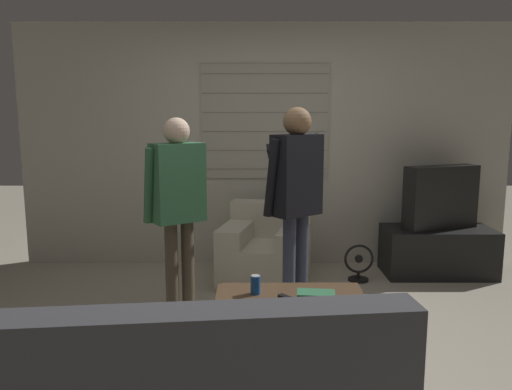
{
  "coord_description": "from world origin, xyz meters",
  "views": [
    {
      "loc": [
        -0.1,
        -3.3,
        1.61
      ],
      "look_at": [
        -0.09,
        0.49,
        1.0
      ],
      "focal_mm": 35.0,
      "sensor_mm": 36.0,
      "label": 1
    }
  ],
  "objects": [
    {
      "name": "person_left_standing",
      "position": [
        -0.7,
        0.46,
        1.0
      ],
      "size": [
        0.49,
        0.76,
        1.59
      ],
      "rotation": [
        0.0,
        0.0,
        0.61
      ],
      "color": "#4C4233",
      "rests_on": "ground_plane"
    },
    {
      "name": "ground_plane",
      "position": [
        0.0,
        0.0,
        0.0
      ],
      "size": [
        16.0,
        16.0,
        0.0
      ],
      "primitive_type": "plane",
      "color": "#B2A893"
    },
    {
      "name": "tv",
      "position": [
        1.75,
        1.6,
        0.8
      ],
      "size": [
        0.8,
        0.47,
        0.63
      ],
      "rotation": [
        0.0,
        0.0,
        3.51
      ],
      "color": "black",
      "rests_on": "tv_stand"
    },
    {
      "name": "tv_stand",
      "position": [
        1.75,
        1.6,
        0.24
      ],
      "size": [
        1.08,
        0.53,
        0.48
      ],
      "color": "black",
      "rests_on": "ground_plane"
    },
    {
      "name": "spare_remote",
      "position": [
        0.1,
        -0.26,
        0.45
      ],
      "size": [
        0.12,
        0.12,
        0.02
      ],
      "rotation": [
        0.0,
        0.0,
        0.72
      ],
      "color": "black",
      "rests_on": "coffee_table"
    },
    {
      "name": "person_right_standing",
      "position": [
        0.21,
        0.53,
        1.06
      ],
      "size": [
        0.49,
        0.82,
        1.67
      ],
      "rotation": [
        0.0,
        0.0,
        0.67
      ],
      "color": "#33384C",
      "rests_on": "ground_plane"
    },
    {
      "name": "book_stack",
      "position": [
        0.28,
        -0.29,
        0.47
      ],
      "size": [
        0.25,
        0.16,
        0.06
      ],
      "color": "#75387F",
      "rests_on": "coffee_table"
    },
    {
      "name": "armchair_beige",
      "position": [
        0.0,
        1.39,
        0.31
      ],
      "size": [
        0.95,
        0.92,
        0.75
      ],
      "rotation": [
        0.0,
        0.0,
        2.92
      ],
      "color": "beige",
      "rests_on": "ground_plane"
    },
    {
      "name": "wall_back",
      "position": [
        -0.0,
        2.03,
        1.29
      ],
      "size": [
        5.2,
        0.08,
        2.55
      ],
      "color": "#BCB7A8",
      "rests_on": "ground_plane"
    },
    {
      "name": "soda_can",
      "position": [
        -0.1,
        -0.15,
        0.5
      ],
      "size": [
        0.07,
        0.07,
        0.13
      ],
      "color": "#194C9E",
      "rests_on": "coffee_table"
    },
    {
      "name": "floor_fan",
      "position": [
        0.91,
        1.4,
        0.17
      ],
      "size": [
        0.29,
        0.2,
        0.36
      ],
      "color": "black",
      "rests_on": "ground_plane"
    },
    {
      "name": "coffee_table",
      "position": [
        0.13,
        -0.21,
        0.4
      ],
      "size": [
        0.98,
        0.57,
        0.44
      ],
      "color": "brown",
      "rests_on": "ground_plane"
    }
  ]
}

